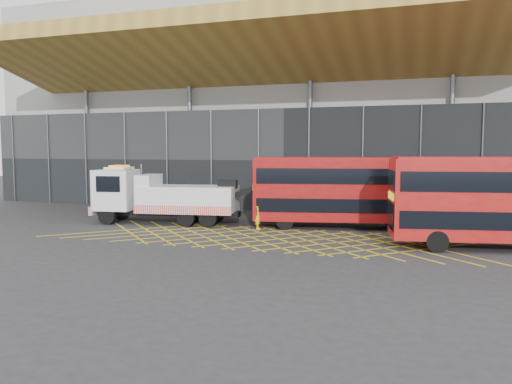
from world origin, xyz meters
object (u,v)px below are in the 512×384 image
(worker, at_px, (258,215))
(bus_towed, at_px, (341,189))
(recovery_truck, at_px, (160,196))
(bus_second, at_px, (509,199))

(worker, bearing_deg, bus_towed, -77.52)
(recovery_truck, relative_size, bus_second, 0.98)
(recovery_truck, distance_m, bus_towed, 11.73)
(bus_towed, distance_m, worker, 5.39)
(bus_towed, bearing_deg, bus_second, -37.10)
(bus_towed, xyz_separation_m, worker, (-4.72, -2.08, -1.53))
(recovery_truck, height_order, worker, recovery_truck)
(bus_second, xyz_separation_m, worker, (-13.41, 2.06, -1.60))
(bus_second, bearing_deg, worker, 160.99)
(bus_second, relative_size, worker, 6.28)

